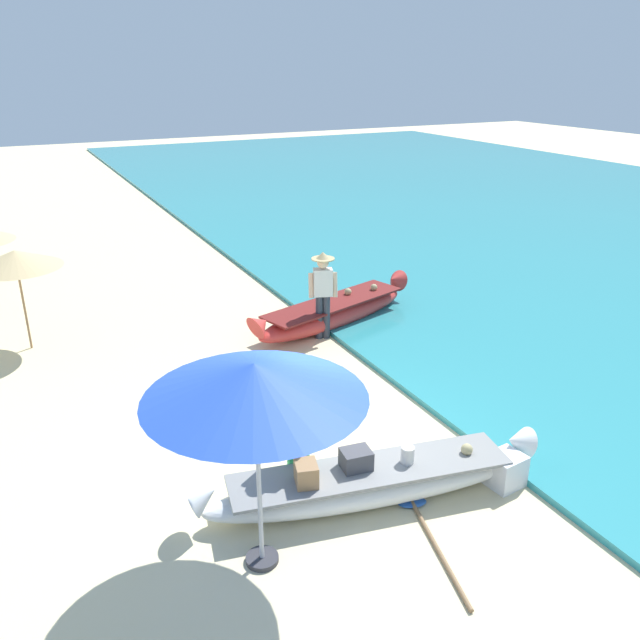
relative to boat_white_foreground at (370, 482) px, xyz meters
name	(u,v)px	position (x,y,z in m)	size (l,w,h in m)	color
ground_plane	(340,458)	(0.12, 0.96, -0.26)	(80.00, 80.00, 0.00)	beige
sea	(593,224)	(13.94, 8.96, -0.21)	(24.00, 56.00, 0.10)	teal
boat_white_foreground	(370,482)	(0.00, 0.00, 0.00)	(4.43, 1.48, 0.74)	white
boat_red_midground	(334,312)	(2.26, 5.19, 0.03)	(4.16, 1.85, 0.83)	red
person_vendor_hatted	(323,289)	(1.77, 4.74, 0.75)	(0.58, 0.44, 1.74)	#333842
person_tourist_customer	(298,427)	(-0.70, 0.54, 0.67)	(0.57, 0.44, 1.65)	green
patio_umbrella_large	(255,382)	(-1.57, -0.38, 1.92)	(2.22, 2.22, 2.38)	#B7B7BC
parasol_row_0	(15,259)	(-3.37, 6.80, 1.48)	(1.60, 1.60, 1.91)	#8E6B47
cooler_box	(505,470)	(1.70, -0.51, -0.05)	(0.43, 0.39, 0.44)	silver
paddle	(429,533)	(0.28, -0.87, -0.23)	(0.66, 1.80, 0.05)	#8E6B47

